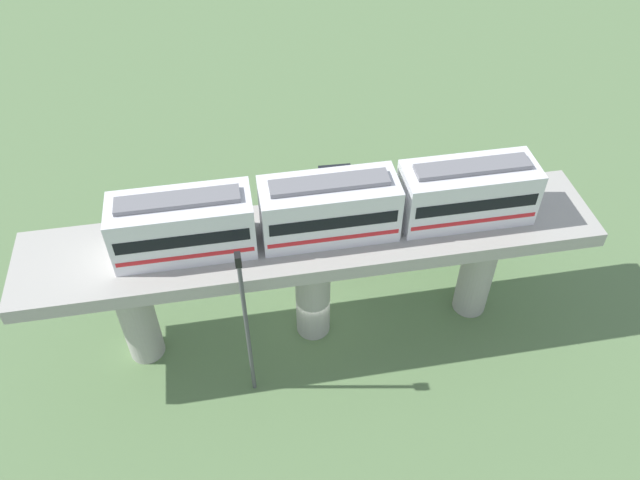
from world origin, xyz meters
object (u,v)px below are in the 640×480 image
Objects in this scene: parked_car_red at (362,240)px; tree_near_viaduct at (448,202)px; signal_post at (246,322)px; train at (329,209)px; parked_car_yellow at (337,183)px.

parked_car_red is 5.89m from tree_near_viaduct.
signal_post is at bearing 124.49° from tree_near_viaduct.
parked_car_red is at bearing -29.86° from train.
signal_post reaches higher than parked_car_yellow.
tree_near_viaduct is (5.70, -8.67, -5.82)m from train.
parked_car_yellow is 0.99× the size of parked_car_red.
tree_near_viaduct is (-0.10, -5.34, 2.48)m from parked_car_red.
parked_car_yellow is 0.42× the size of signal_post.
train is at bearing 169.07° from parked_car_yellow.
parked_car_red is at bearing 88.95° from tree_near_viaduct.
tree_near_viaduct is at bearing -133.52° from parked_car_yellow.
parked_car_red is 13.06m from signal_post.
train is 6.68m from signal_post.
train is at bearing -53.41° from signal_post.
parked_car_red is (5.80, -3.33, -8.31)m from train.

